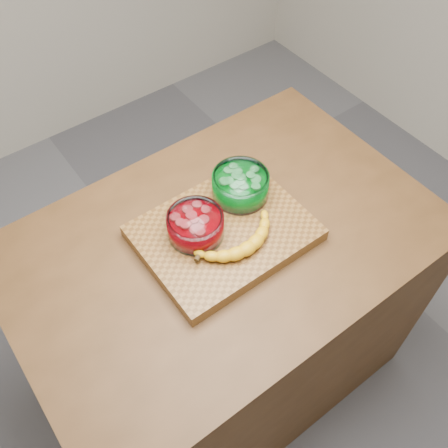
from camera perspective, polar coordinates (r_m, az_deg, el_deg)
ground at (r=2.17m, az=0.00°, el=-15.82°), size 3.50×3.50×0.00m
counter at (r=1.77m, az=0.00°, el=-10.27°), size 1.20×0.80×0.90m
cutting_board at (r=1.37m, az=0.00°, el=-1.03°), size 0.45×0.35×0.04m
bowl_red at (r=1.32m, az=-3.28°, el=-0.19°), size 0.15×0.15×0.07m
bowl_green at (r=1.40m, az=1.88°, el=4.40°), size 0.16×0.16×0.07m
banana at (r=1.30m, az=1.83°, el=-1.97°), size 0.28×0.12×0.04m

